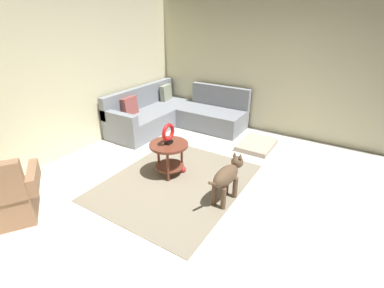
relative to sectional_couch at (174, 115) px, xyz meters
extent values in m
cube|color=silver|center=(-1.99, -2.02, -0.34)|extent=(6.00, 6.00, 0.10)
cube|color=beige|center=(-1.99, 0.92, 1.06)|extent=(6.00, 0.12, 2.70)
cube|color=beige|center=(0.95, -2.02, 1.06)|extent=(0.12, 6.00, 2.70)
cube|color=gray|center=(-1.84, -1.32, -0.28)|extent=(2.30, 1.90, 0.01)
cube|color=gray|center=(-0.26, 0.38, -0.08)|extent=(2.20, 0.85, 0.42)
cube|color=gray|center=(-0.26, 0.74, 0.36)|extent=(2.20, 0.14, 0.46)
cube|color=gray|center=(0.42, -0.74, -0.08)|extent=(0.85, 1.40, 0.42)
cube|color=gray|center=(0.77, -0.74, 0.36)|extent=(0.14, 1.40, 0.46)
cube|color=gray|center=(-1.28, 0.38, 0.24)|extent=(0.16, 0.85, 0.22)
cube|color=gray|center=(0.49, 0.59, 0.30)|extent=(0.40, 0.19, 0.39)
cube|color=#994C47|center=(-0.76, 0.59, 0.30)|extent=(0.39, 0.18, 0.39)
cube|color=#936B4C|center=(-3.59, -0.02, -0.09)|extent=(0.83, 0.83, 0.40)
cube|color=#936B4C|center=(-3.30, -0.21, 0.22)|extent=(0.42, 0.55, 0.22)
cylinder|color=brown|center=(-1.69, -1.10, 0.23)|extent=(0.60, 0.60, 0.04)
cylinder|color=brown|center=(-1.69, -1.10, -0.14)|extent=(0.45, 0.45, 0.02)
cylinder|color=brown|center=(-1.69, -0.89, -0.04)|extent=(0.04, 0.04, 0.50)
cylinder|color=brown|center=(-1.88, -1.21, -0.04)|extent=(0.04, 0.04, 0.50)
cylinder|color=brown|center=(-1.51, -1.21, -0.04)|extent=(0.04, 0.04, 0.50)
cube|color=black|center=(-1.69, -1.10, 0.28)|extent=(0.12, 0.08, 0.05)
torus|color=red|center=(-1.69, -1.10, 0.44)|extent=(0.28, 0.06, 0.28)
cube|color=#B2A38E|center=(-0.01, -1.94, -0.24)|extent=(0.80, 0.60, 0.09)
cylinder|color=brown|center=(-1.70, -2.10, -0.13)|extent=(0.07, 0.07, 0.32)
cylinder|color=brown|center=(-1.72, -2.23, -0.13)|extent=(0.07, 0.07, 0.32)
cylinder|color=brown|center=(-2.01, -2.07, -0.13)|extent=(0.07, 0.07, 0.32)
cylinder|color=brown|center=(-2.03, -2.21, -0.13)|extent=(0.07, 0.07, 0.32)
ellipsoid|color=brown|center=(-1.86, -2.15, 0.12)|extent=(0.54, 0.27, 0.24)
sphere|color=brown|center=(-1.57, -2.18, 0.19)|extent=(0.17, 0.17, 0.17)
ellipsoid|color=brown|center=(-1.49, -2.18, 0.17)|extent=(0.13, 0.08, 0.07)
cone|color=brown|center=(-1.57, -2.13, 0.30)|extent=(0.06, 0.06, 0.07)
cone|color=brown|center=(-1.58, -2.22, 0.30)|extent=(0.06, 0.06, 0.07)
cylinder|color=brown|center=(-2.17, -2.12, 0.16)|extent=(0.20, 0.05, 0.16)
sphere|color=red|center=(-1.54, -1.25, -0.24)|extent=(0.11, 0.11, 0.11)
camera|label=1|loc=(-4.69, -3.38, 2.04)|focal=25.50mm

